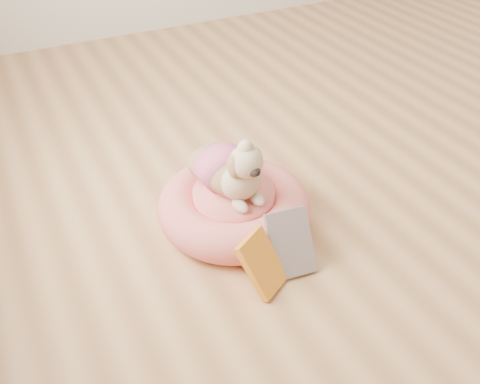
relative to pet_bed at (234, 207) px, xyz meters
name	(u,v)px	position (x,y,z in m)	size (l,w,h in m)	color
floor	(453,182)	(0.92, -0.18, -0.07)	(4.50, 4.50, 0.00)	#AA7647
pet_bed	(234,207)	(0.00, 0.00, 0.00)	(0.56, 0.56, 0.15)	#E8605A
dog	(230,159)	(-0.01, 0.01, 0.21)	(0.24, 0.35, 0.26)	brown
book_yellow	(262,264)	(-0.06, -0.33, 0.02)	(0.13, 0.03, 0.20)	yellow
book_white	(291,243)	(0.07, -0.29, 0.03)	(0.15, 0.02, 0.22)	silver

